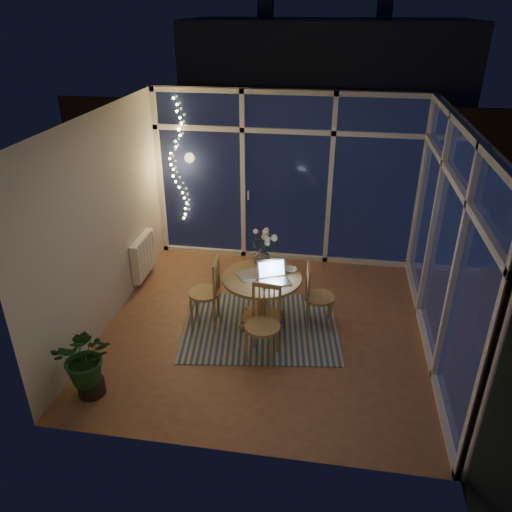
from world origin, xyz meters
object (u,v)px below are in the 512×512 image
at_px(chair_left, 204,291).
at_px(potted_plant, 87,364).
at_px(laptop, 275,273).
at_px(dining_table, 262,300).
at_px(chair_right, 320,296).
at_px(chair_front, 262,325).
at_px(flower_vase, 261,256).

xyz_separation_m(chair_left, potted_plant, (-0.85, -1.47, -0.07)).
relative_size(laptop, potted_plant, 0.47).
height_order(dining_table, chair_left, chair_left).
relative_size(chair_right, chair_front, 0.94).
bearing_deg(potted_plant, chair_left, 59.81).
relative_size(chair_right, laptop, 2.40).
relative_size(dining_table, chair_left, 1.08).
bearing_deg(chair_left, dining_table, 95.63).
bearing_deg(potted_plant, dining_table, 45.20).
distance_m(dining_table, chair_right, 0.73).
bearing_deg(potted_plant, laptop, 40.20).
bearing_deg(chair_left, flower_vase, 121.28).
bearing_deg(chair_left, chair_right, 93.47).
xyz_separation_m(dining_table, flower_vase, (-0.06, 0.34, 0.44)).
distance_m(chair_left, flower_vase, 0.85).
relative_size(dining_table, laptop, 2.74).
bearing_deg(dining_table, chair_right, 4.41).
xyz_separation_m(dining_table, laptop, (0.17, -0.11, 0.46)).
height_order(chair_right, potted_plant, chair_right).
relative_size(laptop, flower_vase, 1.70).
xyz_separation_m(chair_left, flower_vase, (0.65, 0.45, 0.32)).
bearing_deg(chair_front, dining_table, 106.60).
relative_size(chair_front, potted_plant, 1.20).
bearing_deg(laptop, potted_plant, -164.22).
bearing_deg(chair_front, chair_left, 151.36).
distance_m(dining_table, chair_left, 0.73).
height_order(chair_left, laptop, laptop).
xyz_separation_m(dining_table, chair_left, (-0.71, -0.11, 0.12)).
height_order(chair_front, laptop, laptop).
relative_size(chair_left, laptop, 2.54).
distance_m(chair_right, potted_plant, 2.81).
bearing_deg(chair_front, laptop, 92.23).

